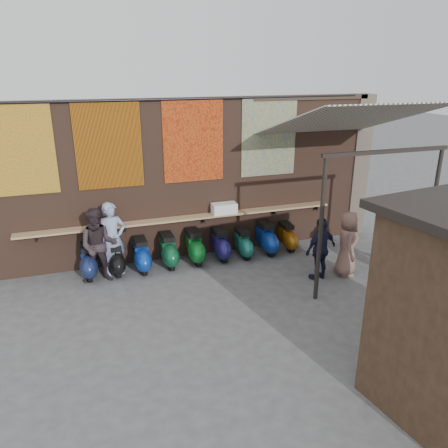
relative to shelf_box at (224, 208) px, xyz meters
name	(u,v)px	position (x,y,z in m)	size (l,w,h in m)	color
ground	(214,301)	(-1.03, -2.30, -1.26)	(70.00, 70.00, 0.00)	#474749
brick_wall	(181,180)	(-1.03, 0.40, 0.74)	(10.00, 0.40, 4.00)	brown
pier_right	(356,166)	(4.17, 0.40, 0.74)	(0.50, 0.50, 4.00)	#4C4238
eating_counter	(185,218)	(-1.03, 0.03, -0.16)	(8.00, 0.32, 0.05)	#9E7A51
shelf_box	(224,208)	(0.00, 0.00, 0.00)	(0.63, 0.32, 0.27)	white
tapestry_redgold	(18,150)	(-4.63, 0.18, 1.74)	(1.50, 0.02, 2.00)	maroon
tapestry_sun	(109,145)	(-2.73, 0.18, 1.74)	(1.50, 0.02, 2.00)	#CD670C
tapestry_orange	(193,141)	(-0.73, 0.18, 1.74)	(1.50, 0.02, 2.00)	#B84717
tapestry_multi	(269,137)	(1.27, 0.18, 1.74)	(1.50, 0.02, 2.00)	navy
hang_rail	(180,99)	(-1.03, 0.17, 2.72)	(0.06, 0.06, 9.50)	black
scooter_stool_0	(88,261)	(-3.45, -0.27, -0.86)	(0.38, 0.84, 0.79)	navy
scooter_stool_1	(117,259)	(-2.81, -0.28, -0.90)	(0.35, 0.77, 0.73)	black
scooter_stool_2	(142,255)	(-2.22, -0.32, -0.86)	(0.38, 0.84, 0.80)	#0E359A
scooter_stool_3	(168,251)	(-1.55, -0.27, -0.85)	(0.39, 0.86, 0.81)	#0F4B2A
scooter_stool_4	(195,247)	(-0.88, -0.26, -0.85)	(0.39, 0.87, 0.83)	#0D6121
scooter_stool_5	(220,245)	(-0.21, -0.28, -0.87)	(0.37, 0.83, 0.79)	#1A1654
scooter_stool_6	(243,244)	(0.41, -0.33, -0.90)	(0.34, 0.76, 0.73)	#175E53
scooter_stool_7	(266,238)	(1.08, -0.30, -0.85)	(0.39, 0.87, 0.83)	navy
scooter_stool_8	(287,237)	(1.70, -0.26, -0.90)	(0.34, 0.76, 0.72)	#7E450B
diner_left	(113,239)	(-2.86, -0.30, -0.37)	(0.65, 0.43, 1.78)	#8596C2
diner_right	(99,246)	(-3.19, -0.58, -0.38)	(0.85, 0.66, 1.76)	#2C2226
shopper_navy	(321,249)	(1.62, -2.10, -0.51)	(0.88, 0.37, 1.51)	black
shopper_grey	(435,251)	(3.71, -3.34, -0.34)	(1.19, 0.68, 1.83)	slate
shopper_tan	(347,244)	(2.34, -2.09, -0.47)	(0.77, 0.50, 1.57)	brown
stall_sign	(434,246)	(1.55, -5.33, 0.84)	(1.20, 0.04, 0.50)	gold
stall_shelf	(423,306)	(1.55, -5.33, -0.20)	(2.22, 0.10, 0.06)	#473321
awning_canvas	(347,120)	(2.47, -1.40, 2.29)	(3.20, 3.40, 0.03)	beige
awning_ledger	(313,97)	(2.47, 0.19, 2.69)	(3.30, 0.08, 0.12)	#33261C
awning_header	(387,151)	(2.47, -2.90, 1.82)	(3.00, 0.08, 0.08)	black
awning_post_left	(320,231)	(1.07, -2.90, 0.29)	(0.09, 0.09, 3.10)	black
awning_post_right	(431,216)	(3.87, -2.90, 0.29)	(0.09, 0.09, 3.10)	black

